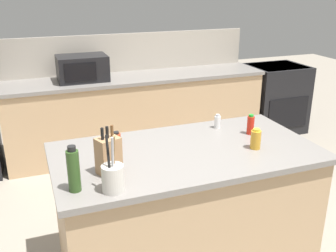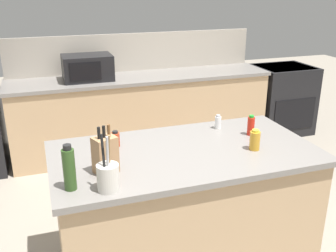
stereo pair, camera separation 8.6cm
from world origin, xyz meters
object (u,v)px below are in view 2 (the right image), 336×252
object	(u,v)px
olive_oil_bottle	(69,169)
range_oven	(281,99)
knife_block	(105,154)
hot_sauce_bottle	(251,126)
honey_jar	(255,140)
salt_shaker	(218,122)
spice_jar_paprika	(115,139)
utensil_crock	(108,176)
microwave	(87,68)

from	to	relation	value
olive_oil_bottle	range_oven	bearing A→B (deg)	39.11
knife_block	hot_sauce_bottle	size ratio (longest dim) A/B	1.93
honey_jar	knife_block	bearing A→B (deg)	-179.57
hot_sauce_bottle	honey_jar	size ratio (longest dim) A/B	1.06
salt_shaker	hot_sauce_bottle	distance (m)	0.26
salt_shaker	hot_sauce_bottle	bearing A→B (deg)	-49.48
range_oven	olive_oil_bottle	xyz separation A→B (m)	(-3.05, -2.48, 0.60)
salt_shaker	range_oven	bearing A→B (deg)	44.99
spice_jar_paprika	salt_shaker	bearing A→B (deg)	6.20
knife_block	honey_jar	size ratio (longest dim) A/B	2.05
utensil_crock	spice_jar_paprika	bearing A→B (deg)	74.80
hot_sauce_bottle	utensil_crock	bearing A→B (deg)	-157.56
spice_jar_paprika	honey_jar	xyz separation A→B (m)	(0.87, -0.35, 0.02)
olive_oil_bottle	microwave	bearing A→B (deg)	79.94
knife_block	olive_oil_bottle	world-z (taller)	knife_block
range_oven	salt_shaker	world-z (taller)	salt_shaker
range_oven	hot_sauce_bottle	world-z (taller)	hot_sauce_bottle
microwave	salt_shaker	xyz separation A→B (m)	(0.72, -1.89, -0.09)
salt_shaker	olive_oil_bottle	distance (m)	1.30
range_oven	spice_jar_paprika	xyz separation A→B (m)	(-2.70, -1.98, 0.52)
range_oven	spice_jar_paprika	distance (m)	3.39
range_oven	spice_jar_paprika	size ratio (longest dim) A/B	8.36
utensil_crock	olive_oil_bottle	bearing A→B (deg)	158.07
hot_sauce_bottle	range_oven	bearing A→B (deg)	50.45
range_oven	knife_block	bearing A→B (deg)	-140.44
microwave	spice_jar_paprika	xyz separation A→B (m)	(-0.09, -1.98, -0.09)
knife_block	spice_jar_paprika	size ratio (longest dim) A/B	2.64
olive_oil_bottle	hot_sauce_bottle	xyz separation A→B (m)	(1.33, 0.39, -0.05)
microwave	utensil_crock	size ratio (longest dim) A/B	1.71
spice_jar_paprika	microwave	bearing A→B (deg)	87.36
spice_jar_paprika	honey_jar	bearing A→B (deg)	-22.14
microwave	olive_oil_bottle	distance (m)	2.52
utensil_crock	salt_shaker	size ratio (longest dim) A/B	2.94
range_oven	knife_block	distance (m)	3.72
salt_shaker	hot_sauce_bottle	world-z (taller)	hot_sauce_bottle
salt_shaker	honey_jar	bearing A→B (deg)	-82.52
range_oven	microwave	distance (m)	2.68
honey_jar	range_oven	bearing A→B (deg)	51.80
hot_sauce_bottle	honey_jar	bearing A→B (deg)	-114.40
microwave	spice_jar_paprika	bearing A→B (deg)	-92.64
knife_block	honey_jar	distance (m)	1.00
utensil_crock	hot_sauce_bottle	size ratio (longest dim) A/B	2.13
olive_oil_bottle	honey_jar	size ratio (longest dim) A/B	1.84
salt_shaker	olive_oil_bottle	size ratio (longest dim) A/B	0.42
microwave	utensil_crock	distance (m)	2.57
utensil_crock	salt_shaker	xyz separation A→B (m)	(0.97, 0.67, -0.03)
salt_shaker	spice_jar_paprika	world-z (taller)	same
knife_block	utensil_crock	xyz separation A→B (m)	(-0.03, -0.22, -0.03)
spice_jar_paprika	honey_jar	world-z (taller)	honey_jar
honey_jar	salt_shaker	bearing A→B (deg)	97.48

